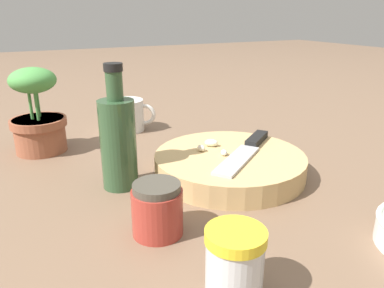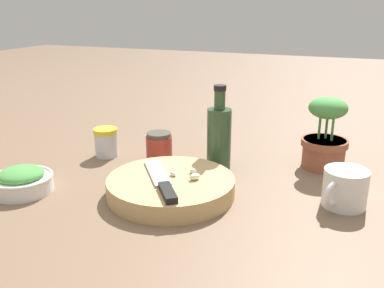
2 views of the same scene
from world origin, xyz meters
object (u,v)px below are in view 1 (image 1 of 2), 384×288
Objects in this scene: coffee_mug at (127,115)px; oil_bottle at (118,140)px; potted_herb at (38,116)px; cutting_board at (231,165)px; garlic_cloves at (211,146)px; spice_jar at (235,262)px; honey_jar at (157,209)px; chef_knife at (247,149)px.

coffee_mug is 0.54× the size of oil_bottle.
potted_herb is (-0.06, 0.20, 0.04)m from coffee_mug.
cutting_board is 0.20m from oil_bottle.
spice_jar is (-0.29, 0.14, -0.01)m from garlic_cloves.
coffee_mug reaches higher than honey_jar.
spice_jar is (-0.25, 0.16, 0.02)m from cutting_board.
oil_bottle is at bearing 75.98° from cutting_board.
garlic_cloves is at bearing 22.06° from cutting_board.
cutting_board is 1.53× the size of potted_herb.
potted_herb is (0.28, 0.32, 0.03)m from chef_knife.
chef_knife is 0.07m from garlic_cloves.
oil_bottle is at bearing 88.52° from garlic_cloves.
oil_bottle is (0.04, 0.22, 0.04)m from chef_knife.
spice_jar is at bearing -174.16° from oil_bottle.
coffee_mug is 0.32m from oil_bottle.
coffee_mug is 0.47m from honey_jar.
cutting_board is 0.04m from chef_knife.
chef_knife is at bearing -36.91° from spice_jar.
oil_bottle is at bearing 5.84° from spice_jar.
coffee_mug reaches higher than chef_knife.
honey_jar reaches higher than chef_knife.
garlic_cloves is 0.92× the size of spice_jar.
cutting_board is 0.35m from coffee_mug.
cutting_board is 0.22m from honey_jar.
chef_knife reaches higher than cutting_board.
garlic_cloves is at bearing -91.48° from oil_bottle.
coffee_mug is at bearing -19.45° from oil_bottle.
oil_bottle is 0.26m from potted_herb.
cutting_board is at bearing -166.39° from coffee_mug.
coffee_mug is at bearing -17.78° from chef_knife.
coffee_mug is at bearing 12.35° from garlic_cloves.
garlic_cloves is at bearing -131.66° from potted_herb.
cutting_board is 0.41m from potted_herb.
coffee_mug is at bearing -7.07° from spice_jar.
cutting_board is at bearing -31.80° from spice_jar.
honey_jar is 0.17m from oil_bottle.
cutting_board is 0.05m from garlic_cloves.
potted_herb reaches higher than coffee_mug.
oil_bottle reaches higher than honey_jar.
honey_jar reaches higher than cutting_board.
oil_bottle is at bearing 41.77° from chef_knife.
chef_knife is 0.32m from spice_jar.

